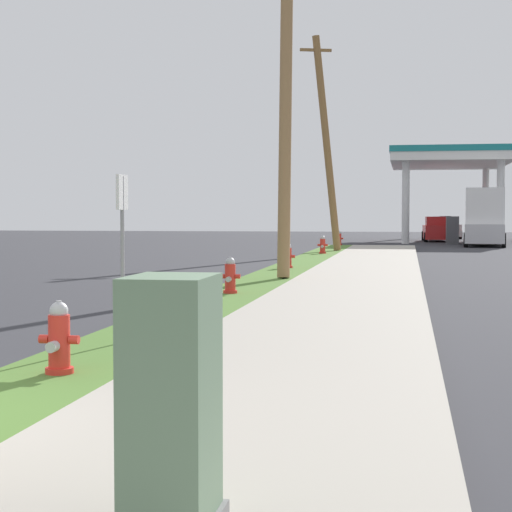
# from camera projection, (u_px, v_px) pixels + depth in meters

# --- Properties ---
(sidewalk_slab) EXTENTS (3.20, 80.00, 0.12)m
(sidewalk_slab) POSITION_uv_depth(u_px,v_px,m) (227.00, 454.00, 6.14)
(sidewalk_slab) COLOR #A8A093
(sidewalk_slab) RESTS_ON ground
(fire_hydrant_nearest) EXTENTS (0.42, 0.38, 0.74)m
(fire_hydrant_nearest) POSITION_uv_depth(u_px,v_px,m) (59.00, 342.00, 8.91)
(fire_hydrant_nearest) COLOR red
(fire_hydrant_nearest) RESTS_ON grass_verge
(fire_hydrant_second) EXTENTS (0.42, 0.38, 0.74)m
(fire_hydrant_second) POSITION_uv_depth(u_px,v_px,m) (230.00, 277.00, 17.92)
(fire_hydrant_second) COLOR red
(fire_hydrant_second) RESTS_ON grass_verge
(fire_hydrant_third) EXTENTS (0.42, 0.37, 0.74)m
(fire_hydrant_third) POSITION_uv_depth(u_px,v_px,m) (288.00, 257.00, 26.32)
(fire_hydrant_third) COLOR red
(fire_hydrant_third) RESTS_ON grass_verge
(fire_hydrant_fourth) EXTENTS (0.42, 0.37, 0.74)m
(fire_hydrant_fourth) POSITION_uv_depth(u_px,v_px,m) (323.00, 246.00, 35.88)
(fire_hydrant_fourth) COLOR red
(fire_hydrant_fourth) RESTS_ON grass_verge
(fire_hydrant_fifth) EXTENTS (0.42, 0.38, 0.74)m
(fire_hydrant_fifth) POSITION_uv_depth(u_px,v_px,m) (339.00, 239.00, 45.51)
(fire_hydrant_fifth) COLOR red
(fire_hydrant_fifth) RESTS_ON grass_verge
(utility_pole_midground) EXTENTS (0.42, 2.19, 9.17)m
(utility_pole_midground) POSITION_uv_depth(u_px,v_px,m) (286.00, 95.00, 22.46)
(utility_pole_midground) COLOR #937047
(utility_pole_midground) RESTS_ON grass_verge
(utility_pole_background) EXTENTS (1.84, 0.78, 9.43)m
(utility_pole_background) POSITION_uv_depth(u_px,v_px,m) (326.00, 142.00, 38.52)
(utility_pole_background) COLOR olive
(utility_pole_background) RESTS_ON grass_verge
(utility_cabinet) EXTENTS (0.48, 0.62, 1.32)m
(utility_cabinet) POSITION_uv_depth(u_px,v_px,m) (171.00, 413.00, 4.46)
(utility_cabinet) COLOR slate
(utility_cabinet) RESTS_ON sidewalk_slab
(street_sign_post) EXTENTS (0.05, 0.36, 2.12)m
(street_sign_post) POSITION_uv_depth(u_px,v_px,m) (122.00, 223.00, 10.99)
(street_sign_post) COLOR gray
(street_sign_post) RESTS_ON grass_verge
(car_red_by_near_pump) EXTENTS (2.04, 4.55, 1.57)m
(car_red_by_near_pump) POSITION_uv_depth(u_px,v_px,m) (438.00, 230.00, 55.45)
(car_red_by_near_pump) COLOR red
(car_red_by_near_pump) RESTS_ON ground
(car_white_by_far_pump) EXTENTS (2.14, 4.59, 1.57)m
(car_white_by_far_pump) POSITION_uv_depth(u_px,v_px,m) (445.00, 228.00, 62.22)
(car_white_by_far_pump) COLOR white
(car_white_by_far_pump) RESTS_ON ground
(truck_silver_at_forecourt) EXTENTS (2.67, 6.56, 3.11)m
(truck_silver_at_forecourt) POSITION_uv_depth(u_px,v_px,m) (485.00, 219.00, 47.64)
(truck_silver_at_forecourt) COLOR #BCBCC1
(truck_silver_at_forecourt) RESTS_ON ground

